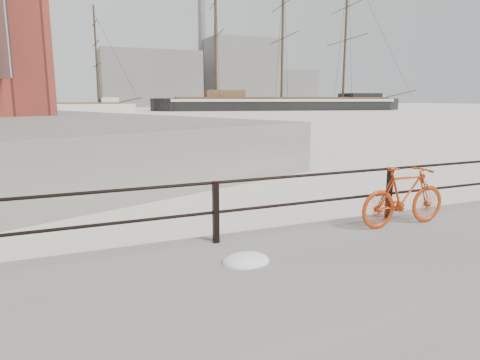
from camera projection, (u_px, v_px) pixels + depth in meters
name	position (u px, v px, depth m)	size (l,w,h in m)	color
bicycle	(404.00, 196.00, 7.68)	(1.81, 0.27, 1.09)	#AD330B
barque_black	(281.00, 110.00, 99.24)	(66.82, 21.87, 37.33)	black
schooner_mid	(63.00, 113.00, 78.16)	(28.04, 11.86, 20.25)	beige
industrial_west	(149.00, 79.00, 142.36)	(32.00, 18.00, 18.00)	gray
industrial_mid	(240.00, 73.00, 159.75)	(26.00, 20.00, 24.00)	gray
industrial_east	(287.00, 88.00, 174.03)	(20.00, 16.00, 14.00)	gray
smokestack	(202.00, 45.00, 157.41)	(2.80, 2.80, 44.00)	gray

